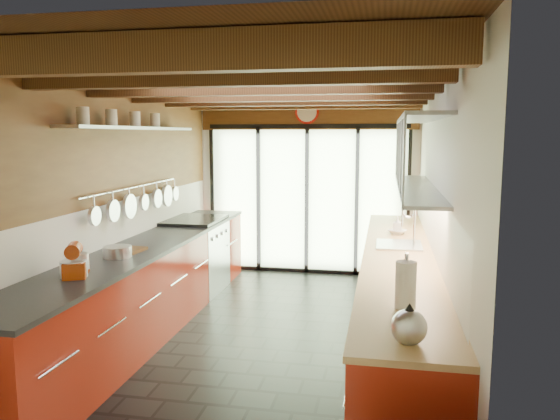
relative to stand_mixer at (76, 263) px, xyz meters
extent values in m
plane|color=black|center=(1.27, 1.30, -1.03)|extent=(5.50, 5.50, 0.00)
plane|color=silver|center=(1.27, 4.05, 0.27)|extent=(3.20, 0.00, 3.20)
plane|color=silver|center=(1.27, -1.45, 0.27)|extent=(3.20, 0.00, 3.20)
plane|color=silver|center=(-0.33, 1.30, 0.27)|extent=(0.00, 5.50, 5.50)
plane|color=silver|center=(2.87, 1.30, 0.27)|extent=(0.00, 5.50, 5.50)
plane|color=#472814|center=(1.27, 1.30, 1.57)|extent=(5.50, 5.50, 0.00)
cube|color=#593316|center=(1.27, -0.95, 1.45)|extent=(3.14, 0.14, 0.22)
cube|color=#593316|center=(1.27, -0.05, 1.45)|extent=(3.14, 0.14, 0.22)
cube|color=#593316|center=(1.27, 0.85, 1.45)|extent=(3.14, 0.14, 0.22)
cube|color=#593316|center=(1.27, 1.75, 1.45)|extent=(3.14, 0.14, 0.22)
cube|color=#593316|center=(1.27, 2.65, 1.45)|extent=(3.14, 0.14, 0.22)
cube|color=#593316|center=(1.27, 3.55, 1.45)|extent=(3.14, 0.14, 0.22)
cube|color=brown|center=(1.27, 4.01, 1.32)|extent=(3.14, 0.06, 0.50)
plane|color=brown|center=(-0.30, 1.50, 0.95)|extent=(0.00, 4.90, 4.90)
plane|color=#C6EAAD|center=(1.27, 4.04, 0.05)|extent=(2.90, 0.00, 2.90)
cube|color=black|center=(-0.18, 4.02, 0.05)|extent=(0.05, 0.04, 2.15)
cube|color=black|center=(2.72, 4.02, 0.05)|extent=(0.05, 0.04, 2.15)
cube|color=black|center=(1.27, 3.99, 0.05)|extent=(0.06, 0.05, 2.15)
cube|color=black|center=(1.27, 3.99, 1.12)|extent=(2.90, 0.05, 0.06)
cylinder|color=red|center=(1.27, 3.97, 1.32)|extent=(0.34, 0.04, 0.34)
cylinder|color=beige|center=(1.27, 3.95, 1.32)|extent=(0.28, 0.02, 0.28)
cube|color=maroon|center=(-0.01, 1.30, -0.59)|extent=(0.65, 5.00, 0.88)
cube|color=black|center=(-0.01, 1.30, -0.13)|extent=(0.68, 5.00, 0.04)
cube|color=silver|center=(-0.01, 2.75, -0.59)|extent=(0.66, 0.90, 0.90)
cube|color=black|center=(-0.01, 2.75, -0.10)|extent=(0.65, 0.90, 0.06)
cube|color=maroon|center=(2.54, 1.30, -0.59)|extent=(0.65, 5.00, 0.88)
cube|color=tan|center=(2.54, 1.30, -0.13)|extent=(0.68, 5.00, 0.04)
cube|color=white|center=(2.21, 1.70, -0.59)|extent=(0.02, 0.60, 0.84)
cube|color=silver|center=(2.54, 1.70, -0.10)|extent=(0.45, 0.52, 0.02)
cylinder|color=silver|center=(2.69, 1.70, 0.07)|extent=(0.02, 0.02, 0.34)
torus|color=silver|center=(2.63, 1.70, 0.24)|extent=(0.14, 0.02, 0.14)
plane|color=silver|center=(2.53, 1.60, 0.82)|extent=(0.00, 3.00, 3.00)
cube|color=#9EA0A5|center=(2.70, 1.60, 0.49)|extent=(0.34, 3.00, 0.03)
cube|color=#9EA0A5|center=(2.70, 1.60, 1.16)|extent=(0.34, 3.00, 0.03)
cylinder|color=silver|center=(-0.27, 1.60, 0.44)|extent=(0.02, 2.20, 0.02)
cube|color=silver|center=(-0.18, 1.50, 1.07)|extent=(0.28, 2.60, 0.03)
cylinder|color=silver|center=(-0.23, 0.70, 0.26)|extent=(0.04, 0.18, 0.18)
cylinder|color=silver|center=(-0.23, 1.05, 0.26)|extent=(0.04, 0.22, 0.22)
cylinder|color=silver|center=(-0.23, 1.40, 0.26)|extent=(0.04, 0.26, 0.26)
cylinder|color=silver|center=(-0.23, 1.75, 0.26)|extent=(0.04, 0.18, 0.18)
cylinder|color=silver|center=(-0.23, 2.10, 0.26)|extent=(0.04, 0.22, 0.22)
cylinder|color=silver|center=(-0.23, 2.40, 0.26)|extent=(0.04, 0.26, 0.26)
cylinder|color=silver|center=(-0.23, 2.65, 0.26)|extent=(0.04, 0.18, 0.18)
cube|color=#B93D0E|center=(0.00, -0.01, -0.04)|extent=(0.27, 0.34, 0.13)
cylinder|color=#B93D0E|center=(0.00, -0.03, 0.11)|extent=(0.18, 0.22, 0.12)
cylinder|color=silver|center=(0.00, 0.05, 0.00)|extent=(0.20, 0.20, 0.13)
cylinder|color=silver|center=(0.00, -0.04, -0.04)|extent=(0.27, 0.27, 0.13)
cylinder|color=silver|center=(0.00, 0.67, -0.06)|extent=(0.30, 0.30, 0.10)
cube|color=brown|center=(0.00, 0.90, -0.09)|extent=(0.26, 0.34, 0.03)
sphere|color=silver|center=(2.54, -0.95, -0.01)|extent=(0.25, 0.25, 0.20)
cone|color=black|center=(2.54, -0.95, 0.10)|extent=(0.09, 0.09, 0.05)
cylinder|color=silver|center=(2.54, -0.84, 0.00)|extent=(0.04, 0.08, 0.04)
cylinder|color=white|center=(2.54, -0.35, 0.05)|extent=(0.15, 0.15, 0.30)
cylinder|color=silver|center=(2.54, -0.35, 0.23)|extent=(0.03, 0.03, 0.06)
imported|color=silver|center=(2.54, 2.33, 0.00)|extent=(0.10, 0.10, 0.20)
imported|color=silver|center=(2.54, 2.35, -0.08)|extent=(0.26, 0.26, 0.05)
camera|label=1|loc=(2.40, -3.84, 1.01)|focal=35.00mm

